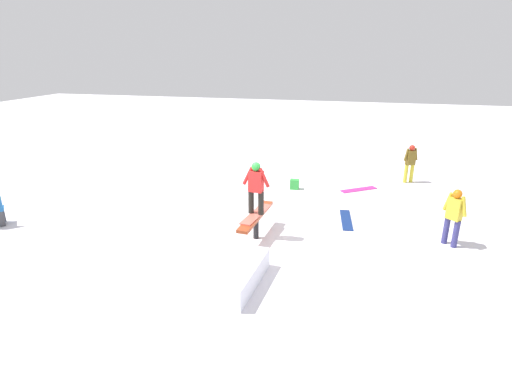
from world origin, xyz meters
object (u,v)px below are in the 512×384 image
at_px(bystander_yellow, 454,215).
at_px(loose_snowboard_navy, 346,220).
at_px(main_rider_on_rail, 256,189).
at_px(bystander_brown, 410,162).
at_px(rail_feature, 256,218).
at_px(backpack_on_snow, 295,184).
at_px(loose_snowboard_magenta, 359,190).

relative_size(bystander_yellow, loose_snowboard_navy, 1.00).
distance_m(bystander_yellow, loose_snowboard_navy, 2.80).
relative_size(main_rider_on_rail, loose_snowboard_navy, 1.01).
relative_size(bystander_yellow, bystander_brown, 1.05).
bearing_deg(bystander_yellow, rail_feature, 52.64).
relative_size(rail_feature, bystander_yellow, 1.41).
height_order(main_rider_on_rail, backpack_on_snow, main_rider_on_rail).
relative_size(rail_feature, backpack_on_snow, 6.03).
distance_m(rail_feature, bystander_brown, 7.21).
height_order(rail_feature, main_rider_on_rail, main_rider_on_rail).
distance_m(main_rider_on_rail, loose_snowboard_magenta, 5.33).
xyz_separation_m(rail_feature, bystander_yellow, (0.76, -4.72, 0.26)).
relative_size(loose_snowboard_navy, backpack_on_snow, 4.28).
xyz_separation_m(rail_feature, main_rider_on_rail, (0.00, 0.00, 0.77)).
bearing_deg(main_rider_on_rail, loose_snowboard_navy, -43.45).
bearing_deg(rail_feature, bystander_yellow, -75.64).
distance_m(main_rider_on_rail, bystander_brown, 7.23).
bearing_deg(bystander_yellow, loose_snowboard_magenta, -16.35).
distance_m(rail_feature, backpack_on_snow, 4.09).
xyz_separation_m(main_rider_on_rail, bystander_yellow, (0.76, -4.72, -0.51)).
relative_size(bystander_brown, loose_snowboard_navy, 0.95).
xyz_separation_m(bystander_brown, loose_snowboard_navy, (-4.07, 2.08, -0.77)).
relative_size(rail_feature, loose_snowboard_magenta, 1.53).
height_order(bystander_brown, loose_snowboard_magenta, bystander_brown).
height_order(bystander_yellow, backpack_on_snow, bystander_yellow).
xyz_separation_m(loose_snowboard_magenta, backpack_on_snow, (-0.43, 2.18, 0.16)).
height_order(bystander_brown, backpack_on_snow, bystander_brown).
height_order(bystander_yellow, loose_snowboard_navy, bystander_yellow).
xyz_separation_m(main_rider_on_rail, bystander_brown, (5.79, -4.29, -0.54)).
bearing_deg(backpack_on_snow, loose_snowboard_navy, -54.19).
height_order(rail_feature, loose_snowboard_magenta, rail_feature).
height_order(main_rider_on_rail, loose_snowboard_navy, main_rider_on_rail).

